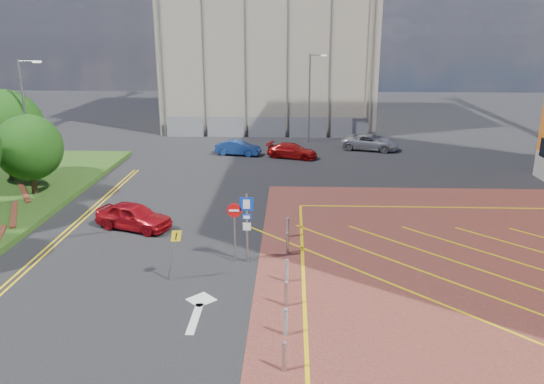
# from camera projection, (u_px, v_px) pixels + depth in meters

# --- Properties ---
(ground) EXTENTS (140.00, 140.00, 0.00)m
(ground) POSITION_uv_depth(u_px,v_px,m) (234.00, 271.00, 23.02)
(ground) COLOR black
(ground) RESTS_ON ground
(tree_c) EXTENTS (4.00, 4.00, 4.90)m
(tree_c) POSITION_uv_depth(u_px,v_px,m) (29.00, 148.00, 32.13)
(tree_c) COLOR #3D2B1C
(tree_c) RESTS_ON grass_bed
(tree_d) EXTENTS (5.00, 5.00, 6.08)m
(tree_d) POSITION_uv_depth(u_px,v_px,m) (5.00, 127.00, 34.90)
(tree_d) COLOR #3D2B1C
(tree_d) RESTS_ON grass_bed
(lamp_left_far) EXTENTS (1.53, 0.16, 8.00)m
(lamp_left_far) POSITION_uv_depth(u_px,v_px,m) (27.00, 118.00, 33.64)
(lamp_left_far) COLOR #9EA0A8
(lamp_left_far) RESTS_ON grass_bed
(lamp_back) EXTENTS (1.53, 0.16, 8.00)m
(lamp_back) POSITION_uv_depth(u_px,v_px,m) (310.00, 95.00, 48.34)
(lamp_back) COLOR #9EA0A8
(lamp_back) RESTS_ON ground
(sign_cluster) EXTENTS (1.17, 0.12, 3.20)m
(sign_cluster) POSITION_uv_depth(u_px,v_px,m) (242.00, 221.00, 23.37)
(sign_cluster) COLOR #9EA0A8
(sign_cluster) RESTS_ON ground
(warning_sign) EXTENTS (0.71, 0.41, 2.25)m
(warning_sign) POSITION_uv_depth(u_px,v_px,m) (174.00, 249.00, 21.74)
(warning_sign) COLOR #9EA0A8
(warning_sign) RESTS_ON ground
(bollard_row) EXTENTS (0.14, 11.14, 0.90)m
(bollard_row) POSITION_uv_depth(u_px,v_px,m) (287.00, 279.00, 21.20)
(bollard_row) COLOR #9EA0A8
(bollard_row) RESTS_ON forecourt
(construction_building) EXTENTS (21.20, 19.20, 22.00)m
(construction_building) POSITION_uv_depth(u_px,v_px,m) (271.00, 21.00, 58.01)
(construction_building) COLOR #A69D88
(construction_building) RESTS_ON ground
(construction_fence) EXTENTS (21.60, 0.06, 2.00)m
(construction_fence) POSITION_uv_depth(u_px,v_px,m) (277.00, 127.00, 51.35)
(construction_fence) COLOR gray
(construction_fence) RESTS_ON ground
(car_red_left) EXTENTS (4.42, 2.97, 1.40)m
(car_red_left) POSITION_uv_depth(u_px,v_px,m) (134.00, 216.00, 27.74)
(car_red_left) COLOR #A50E17
(car_red_left) RESTS_ON ground
(car_blue_back) EXTENTS (3.91, 1.98, 1.23)m
(car_blue_back) POSITION_uv_depth(u_px,v_px,m) (238.00, 148.00, 44.18)
(car_blue_back) COLOR navy
(car_blue_back) RESTS_ON ground
(car_red_back) EXTENTS (4.44, 2.85, 1.20)m
(car_red_back) POSITION_uv_depth(u_px,v_px,m) (292.00, 151.00, 43.16)
(car_red_back) COLOR #9F0D0D
(car_red_back) RESTS_ON ground
(car_silver_back) EXTENTS (5.27, 3.50, 1.35)m
(car_silver_back) POSITION_uv_depth(u_px,v_px,m) (370.00, 142.00, 46.04)
(car_silver_back) COLOR #B1B1B9
(car_silver_back) RESTS_ON ground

